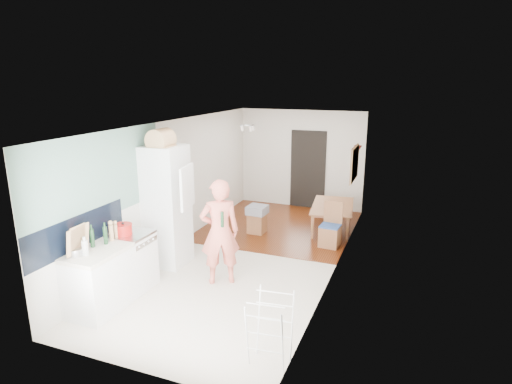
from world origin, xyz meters
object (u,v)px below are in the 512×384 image
Objects in this scene: dining_table at (333,219)px; drying_rack at (270,330)px; person at (220,223)px; stool at (257,223)px; dining_chair at (330,225)px.

dining_table is 4.89m from drying_rack.
stool is at bearing -115.36° from person.
dining_chair reaches higher than drying_rack.
stool is (-1.63, 0.20, -0.22)m from dining_chair.
person is at bearing -117.97° from dining_chair.
dining_table is at bearing 86.09° from drying_rack.
person is 2.30× the size of dining_chair.
person is 2.39× the size of drying_rack.
dining_chair is 1.99× the size of stool.
dining_table reaches higher than stool.
dining_table is at bearing 101.63° from dining_chair.
person is 3.52m from dining_table.
stool is (-1.49, -0.84, -0.01)m from dining_table.
person is 2.29m from drying_rack.
dining_chair is (0.13, -1.04, 0.21)m from dining_table.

